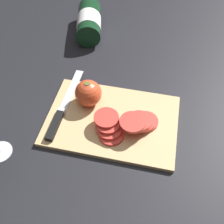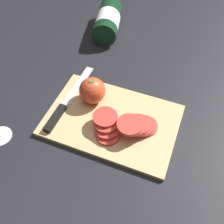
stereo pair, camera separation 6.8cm
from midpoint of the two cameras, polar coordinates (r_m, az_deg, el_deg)
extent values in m
plane|color=black|center=(0.70, 5.25, -3.61)|extent=(3.00, 3.00, 0.00)
cube|color=tan|center=(0.71, 2.74, -1.99)|extent=(0.35, 0.23, 0.01)
cylinder|color=#14381E|center=(0.99, 1.17, 19.16)|extent=(0.12, 0.20, 0.08)
cone|color=#14381E|center=(1.08, 1.92, 22.09)|extent=(0.08, 0.04, 0.08)
cylinder|color=silver|center=(0.98, 1.05, 18.69)|extent=(0.10, 0.09, 0.08)
cylinder|color=silver|center=(0.73, -20.81, -5.08)|extent=(0.06, 0.06, 0.00)
sphere|color=#DB4C28|center=(0.72, -1.62, 4.51)|extent=(0.07, 0.07, 0.07)
cylinder|color=#47702D|center=(0.69, -1.68, 6.41)|extent=(0.01, 0.01, 0.01)
cube|color=silver|center=(0.78, -4.99, 5.46)|extent=(0.03, 0.17, 0.00)
cube|color=silver|center=(0.73, -7.94, 1.17)|extent=(0.02, 0.01, 0.01)
cube|color=black|center=(0.70, -9.63, -1.49)|extent=(0.02, 0.09, 0.01)
cylinder|color=#D63D33|center=(0.69, 10.04, -3.19)|extent=(0.06, 0.06, 0.01)
cylinder|color=#D63D33|center=(0.68, 9.28, -3.13)|extent=(0.06, 0.06, 0.01)
cylinder|color=#D63D33|center=(0.67, 8.50, -3.08)|extent=(0.06, 0.06, 0.01)
cylinder|color=#D63D33|center=(0.66, 7.69, -3.02)|extent=(0.06, 0.06, 0.01)
cylinder|color=#D63D33|center=(0.65, 6.85, -2.96)|extent=(0.06, 0.06, 0.01)
cylinder|color=#D63D33|center=(0.67, 2.00, -5.11)|extent=(0.06, 0.06, 0.01)
cylinder|color=#D63D33|center=(0.67, 1.80, -3.85)|extent=(0.06, 0.06, 0.01)
cylinder|color=#D63D33|center=(0.67, 1.60, -2.58)|extent=(0.06, 0.06, 0.01)
cylinder|color=#D63D33|center=(0.67, 1.41, -1.31)|extent=(0.06, 0.06, 0.01)
camera|label=1|loc=(0.03, -87.13, 3.66)|focal=42.00mm
camera|label=2|loc=(0.03, 92.87, -3.66)|focal=42.00mm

